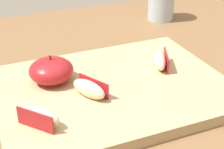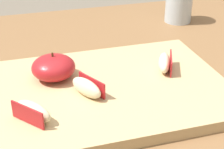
{
  "view_description": "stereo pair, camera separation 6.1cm",
  "coord_description": "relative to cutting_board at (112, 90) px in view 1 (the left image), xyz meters",
  "views": [
    {
      "loc": [
        -0.18,
        -0.51,
        1.08
      ],
      "look_at": [
        0.03,
        -0.01,
        0.79
      ],
      "focal_mm": 58.72,
      "sensor_mm": 36.0,
      "label": 1
    },
    {
      "loc": [
        -0.13,
        -0.53,
        1.08
      ],
      "look_at": [
        0.03,
        -0.01,
        0.79
      ],
      "focal_mm": 58.72,
      "sensor_mm": 36.0,
      "label": 2
    }
  ],
  "objects": [
    {
      "name": "apple_wedge_right",
      "position": [
        -0.14,
        -0.06,
        0.02
      ],
      "size": [
        0.06,
        0.06,
        0.03
      ],
      "color": "beige",
      "rests_on": "cutting_board"
    },
    {
      "name": "dining_table",
      "position": [
        -0.03,
        0.01,
        -0.1
      ],
      "size": [
        1.39,
        0.93,
        0.75
      ],
      "color": "brown",
      "rests_on": "ground_plane"
    },
    {
      "name": "apple_wedge_left",
      "position": [
        0.11,
        0.03,
        0.02
      ],
      "size": [
        0.05,
        0.07,
        0.03
      ],
      "color": "beige",
      "rests_on": "cutting_board"
    },
    {
      "name": "apple_wedge_near_knife",
      "position": [
        -0.05,
        -0.02,
        0.02
      ],
      "size": [
        0.05,
        0.07,
        0.03
      ],
      "color": "beige",
      "rests_on": "cutting_board"
    },
    {
      "name": "apple_half_skin_up",
      "position": [
        -0.09,
        0.05,
        0.03
      ],
      "size": [
        0.08,
        0.08,
        0.05
      ],
      "color": "#B21E23",
      "rests_on": "cutting_board"
    },
    {
      "name": "cutting_board",
      "position": [
        0.0,
        0.0,
        0.0
      ],
      "size": [
        0.39,
        0.3,
        0.02
      ],
      "color": "tan",
      "rests_on": "dining_table"
    }
  ]
}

